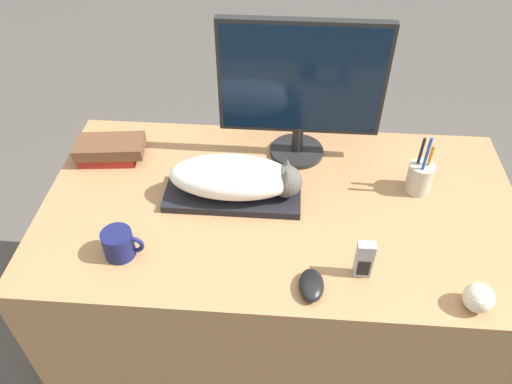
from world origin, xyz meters
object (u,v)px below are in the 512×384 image
object	(u,v)px
baseball	(478,298)
coffee_mug	(119,244)
monitor	(301,85)
computer_mouse	(311,285)
phone	(364,260)
book_stack	(109,150)
pen_cup	(420,177)
cat	(239,178)
keyboard	(233,195)

from	to	relation	value
baseball	coffee_mug	bearing A→B (deg)	173.65
monitor	computer_mouse	distance (m)	0.61
phone	book_stack	size ratio (longest dim) A/B	0.50
computer_mouse	pen_cup	distance (m)	0.52
phone	book_stack	world-z (taller)	phone
cat	baseball	xyz separation A→B (m)	(0.62, -0.35, -0.05)
book_stack	computer_mouse	bearing A→B (deg)	-36.19
keyboard	book_stack	xyz separation A→B (m)	(-0.43, 0.16, 0.02)
keyboard	pen_cup	distance (m)	0.57
keyboard	coffee_mug	distance (m)	0.37
cat	baseball	bearing A→B (deg)	-29.15
pen_cup	baseball	world-z (taller)	pen_cup
pen_cup	cat	bearing A→B (deg)	-171.85
cat	baseball	world-z (taller)	cat
cat	computer_mouse	bearing A→B (deg)	-56.24
baseball	phone	size ratio (longest dim) A/B	0.65
keyboard	monitor	xyz separation A→B (m)	(0.19, 0.23, 0.25)
coffee_mug	baseball	size ratio (longest dim) A/B	1.49
cat	monitor	world-z (taller)	monitor
baseball	book_stack	world-z (taller)	baseball
monitor	coffee_mug	distance (m)	0.70
cat	coffee_mug	distance (m)	0.39
cat	computer_mouse	distance (m)	0.39
cat	pen_cup	distance (m)	0.55
monitor	pen_cup	world-z (taller)	monitor
keyboard	computer_mouse	xyz separation A→B (m)	(0.24, -0.32, 0.01)
coffee_mug	phone	distance (m)	0.65
keyboard	book_stack	bearing A→B (deg)	159.34
cat	computer_mouse	size ratio (longest dim) A/B	3.80
baseball	book_stack	distance (m)	1.18
baseball	cat	bearing A→B (deg)	150.85
keyboard	coffee_mug	xyz separation A→B (m)	(-0.28, -0.24, 0.03)
phone	monitor	bearing A→B (deg)	109.59
cat	phone	distance (m)	0.44
book_stack	baseball	bearing A→B (deg)	-25.42
computer_mouse	book_stack	distance (m)	0.82
cat	coffee_mug	xyz separation A→B (m)	(-0.30, -0.24, -0.04)
cat	book_stack	bearing A→B (deg)	160.18
pen_cup	baseball	distance (m)	0.43
baseball	book_stack	xyz separation A→B (m)	(-1.06, 0.51, -0.00)
pen_cup	phone	size ratio (longest dim) A/B	1.82
computer_mouse	book_stack	world-z (taller)	book_stack
computer_mouse	coffee_mug	bearing A→B (deg)	171.20
cat	coffee_mug	size ratio (longest dim) A/B	3.53
book_stack	phone	bearing A→B (deg)	-28.18
coffee_mug	monitor	bearing A→B (deg)	45.38
monitor	pen_cup	size ratio (longest dim) A/B	2.39
coffee_mug	baseball	world-z (taller)	coffee_mug
monitor	baseball	size ratio (longest dim) A/B	6.76
computer_mouse	pen_cup	xyz separation A→B (m)	(0.33, 0.40, 0.04)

